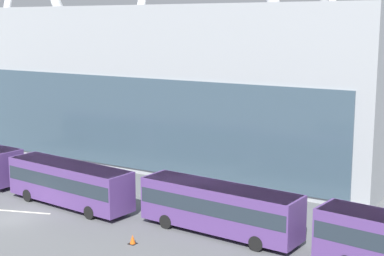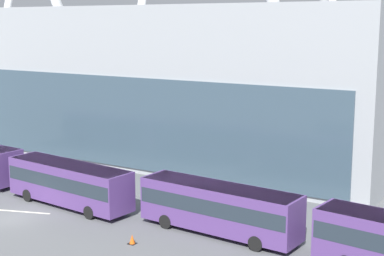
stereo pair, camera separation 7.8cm
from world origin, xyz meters
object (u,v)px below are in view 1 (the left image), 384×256
(airliner_at_gate_near, at_px, (58,76))
(shuttle_bus_2, at_px, (219,206))
(airliner_at_gate_far, at_px, (374,100))
(shuttle_bus_1, at_px, (69,181))
(traffic_cone_0, at_px, (133,239))

(airliner_at_gate_near, bearing_deg, shuttle_bus_2, 58.89)
(airliner_at_gate_far, bearing_deg, shuttle_bus_1, -10.72)
(airliner_at_gate_far, xyz_separation_m, shuttle_bus_2, (0.63, -41.51, -2.61))
(airliner_at_gate_near, xyz_separation_m, shuttle_bus_2, (53.27, -39.32, -3.37))
(traffic_cone_0, bearing_deg, airliner_at_gate_near, 138.35)
(shuttle_bus_2, xyz_separation_m, traffic_cone_0, (-3.88, -4.60, -1.68))
(airliner_at_gate_near, bearing_deg, traffic_cone_0, 53.67)
(airliner_at_gate_near, distance_m, shuttle_bus_2, 66.29)
(airliner_at_gate_far, bearing_deg, traffic_cone_0, 1.58)
(airliner_at_gate_near, relative_size, shuttle_bus_2, 3.51)
(airliner_at_gate_near, distance_m, traffic_cone_0, 66.28)
(traffic_cone_0, bearing_deg, shuttle_bus_1, 157.07)
(airliner_at_gate_far, height_order, shuttle_bus_2, airliner_at_gate_far)
(shuttle_bus_1, height_order, traffic_cone_0, shuttle_bus_1)
(airliner_at_gate_near, height_order, shuttle_bus_2, airliner_at_gate_near)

